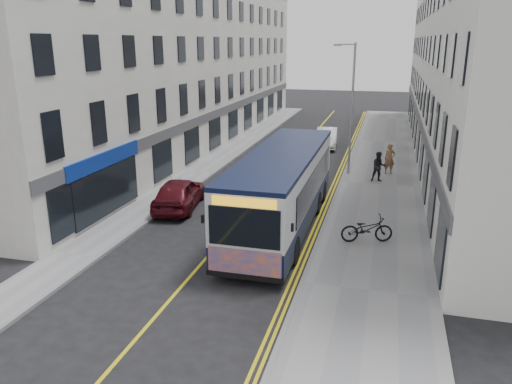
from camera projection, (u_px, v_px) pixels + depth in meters
The scene contains 17 objects.
ground at pixel (206, 258), 19.37m from camera, with size 140.00×140.00×0.00m, color black.
pavement_east at pixel (380, 185), 28.90m from camera, with size 4.50×64.00×0.12m, color gray.
pavement_west at pixel (198, 173), 31.68m from camera, with size 2.00×64.00×0.12m, color gray.
kerb_east at pixel (341, 182), 29.45m from camera, with size 0.18×64.00×0.13m, color slate.
kerb_west at pixel (213, 174), 31.43m from camera, with size 0.18×64.00×0.13m, color slate.
road_centre_line at pixel (275, 179), 30.46m from camera, with size 0.12×64.00×0.01m, color gold.
road_dbl_yellow_inner at pixel (333, 183), 29.58m from camera, with size 0.10×64.00×0.01m, color gold.
road_dbl_yellow_outer at pixel (337, 183), 29.53m from camera, with size 0.10×64.00×0.01m, color gold.
terrace_east at pixel (469, 65), 34.04m from camera, with size 6.00×46.00×13.00m, color silver.
terrace_west at pixel (190, 62), 39.11m from camera, with size 6.00×46.00×13.00m, color silver.
streetlamp at pixel (351, 105), 30.00m from camera, with size 1.32×0.18×8.00m.
city_bus at pixel (282, 187), 21.98m from camera, with size 2.80×12.01×3.49m.
bicycle at pixel (367, 229), 20.50m from camera, with size 0.74×2.13×1.12m, color black.
pedestrian_near at pixel (390, 159), 30.91m from camera, with size 0.69×0.45×1.89m, color brown.
pedestrian_far at pixel (379, 167), 29.26m from camera, with size 0.86×0.67×1.77m, color black.
car_white at pixel (327, 138), 39.39m from camera, with size 1.56×4.48×1.48m, color white.
car_maroon at pixel (179, 193), 24.93m from camera, with size 1.86×4.63×1.58m, color #490C14.
Camera 1 is at (6.47, -16.68, 8.11)m, focal length 35.00 mm.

